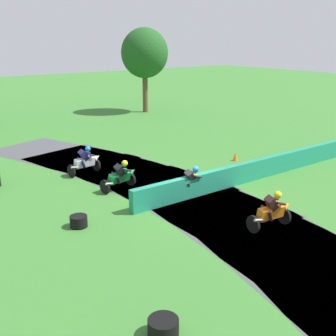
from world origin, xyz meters
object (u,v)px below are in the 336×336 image
at_px(motorcycle_chase_yellow, 191,182).
at_px(tire_stack_near, 163,327).
at_px(motorcycle_lead_orange, 273,210).
at_px(motorcycle_trailing_green, 121,176).
at_px(tire_stack_mid_a, 79,221).
at_px(traffic_cone, 235,157).
at_px(motorcycle_fourth_white, 86,161).

xyz_separation_m(motorcycle_chase_yellow, tire_stack_near, (-5.87, -6.16, -0.43)).
xyz_separation_m(motorcycle_lead_orange, motorcycle_chase_yellow, (-0.28, 3.97, -0.02)).
bearing_deg(motorcycle_trailing_green, tire_stack_mid_a, -142.83).
distance_m(tire_stack_near, tire_stack_mid_a, 6.29).
bearing_deg(traffic_cone, tire_stack_near, -141.57).
bearing_deg(motorcycle_trailing_green, tire_stack_near, -115.11).
xyz_separation_m(motorcycle_fourth_white, tire_stack_near, (-3.79, -11.41, -0.45)).
height_order(motorcycle_fourth_white, tire_stack_mid_a, motorcycle_fourth_white).
height_order(motorcycle_fourth_white, tire_stack_near, motorcycle_fourth_white).
bearing_deg(traffic_cone, motorcycle_lead_orange, -126.69).
distance_m(motorcycle_lead_orange, motorcycle_chase_yellow, 3.98).
bearing_deg(motorcycle_fourth_white, motorcycle_chase_yellow, -68.37).
height_order(tire_stack_mid_a, traffic_cone, traffic_cone).
xyz_separation_m(motorcycle_lead_orange, tire_stack_mid_a, (-5.22, 4.03, -0.45)).
xyz_separation_m(motorcycle_chase_yellow, tire_stack_mid_a, (-4.94, 0.06, -0.43)).
xyz_separation_m(motorcycle_fourth_white, traffic_cone, (7.29, -2.62, -0.43)).
bearing_deg(motorcycle_trailing_green, motorcycle_fourth_white, 94.31).
distance_m(tire_stack_mid_a, traffic_cone, 10.46).
height_order(motorcycle_lead_orange, motorcycle_trailing_green, motorcycle_lead_orange).
height_order(motorcycle_chase_yellow, tire_stack_near, motorcycle_chase_yellow).
distance_m(motorcycle_lead_orange, tire_stack_near, 6.55).
relative_size(motorcycle_fourth_white, tire_stack_mid_a, 2.81).
distance_m(motorcycle_trailing_green, tire_stack_mid_a, 3.88).
bearing_deg(motorcycle_lead_orange, motorcycle_trailing_green, 108.67).
bearing_deg(motorcycle_fourth_white, traffic_cone, -19.79).
height_order(tire_stack_near, traffic_cone, traffic_cone).
xyz_separation_m(motorcycle_chase_yellow, traffic_cone, (5.20, 2.63, -0.41)).
distance_m(tire_stack_near, traffic_cone, 14.14).
relative_size(tire_stack_near, traffic_cone, 1.57).
height_order(motorcycle_chase_yellow, tire_stack_mid_a, motorcycle_chase_yellow).
height_order(motorcycle_lead_orange, tire_stack_near, motorcycle_lead_orange).
bearing_deg(tire_stack_mid_a, motorcycle_fourth_white, 61.19).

